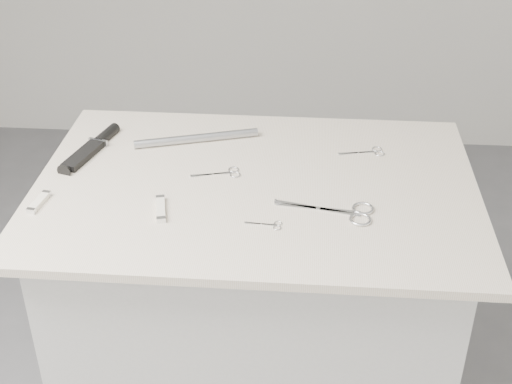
# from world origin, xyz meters

# --- Properties ---
(plinth) EXTENTS (0.90, 0.60, 0.90)m
(plinth) POSITION_xyz_m (0.00, 0.00, 0.45)
(plinth) COLOR beige
(plinth) RESTS_ON ground
(display_board) EXTENTS (1.00, 0.70, 0.02)m
(display_board) POSITION_xyz_m (0.00, 0.00, 0.91)
(display_board) COLOR beige
(display_board) RESTS_ON plinth
(large_shears) EXTENTS (0.21, 0.09, 0.01)m
(large_shears) POSITION_xyz_m (0.20, -0.11, 0.92)
(large_shears) COLOR silver
(large_shears) RESTS_ON display_board
(embroidery_scissors_a) EXTENTS (0.12, 0.06, 0.00)m
(embroidery_scissors_a) POSITION_xyz_m (-0.08, 0.04, 0.92)
(embroidery_scissors_a) COLOR silver
(embroidery_scissors_a) RESTS_ON display_board
(embroidery_scissors_b) EXTENTS (0.11, 0.05, 0.00)m
(embroidery_scissors_b) POSITION_xyz_m (0.26, 0.17, 0.92)
(embroidery_scissors_b) COLOR silver
(embroidery_scissors_b) RESTS_ON display_board
(tiny_scissors) EXTENTS (0.08, 0.03, 0.00)m
(tiny_scissors) POSITION_xyz_m (0.04, -0.16, 0.92)
(tiny_scissors) COLOR silver
(tiny_scissors) RESTS_ON display_board
(sheathed_knife) EXTENTS (0.09, 0.23, 0.03)m
(sheathed_knife) POSITION_xyz_m (-0.41, 0.13, 0.93)
(sheathed_knife) COLOR black
(sheathed_knife) RESTS_ON display_board
(pocket_knife_a) EXTENTS (0.03, 0.08, 0.01)m
(pocket_knife_a) POSITION_xyz_m (-0.46, -0.12, 0.92)
(pocket_knife_a) COLOR white
(pocket_knife_a) RESTS_ON display_board
(pocket_knife_b) EXTENTS (0.04, 0.10, 0.01)m
(pocket_knife_b) POSITION_xyz_m (-0.19, -0.13, 0.93)
(pocket_knife_b) COLOR white
(pocket_knife_b) RESTS_ON display_board
(metal_rail) EXTENTS (0.30, 0.11, 0.02)m
(metal_rail) POSITION_xyz_m (-0.16, 0.19, 0.93)
(metal_rail) COLOR #989BA0
(metal_rail) RESTS_ON display_board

